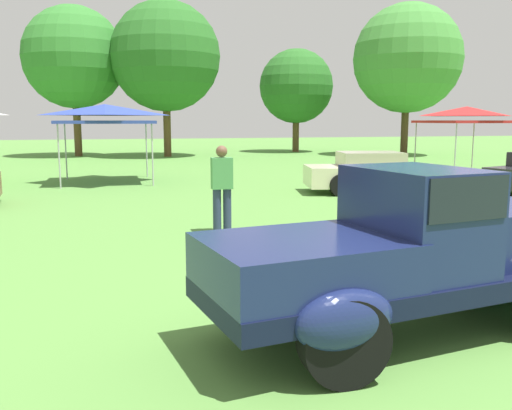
{
  "coord_description": "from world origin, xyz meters",
  "views": [
    {
      "loc": [
        -3.58,
        -5.32,
        2.17
      ],
      "look_at": [
        -1.44,
        2.76,
        0.88
      ],
      "focal_mm": 38.71,
      "sensor_mm": 36.0,
      "label": 1
    }
  ],
  "objects": [
    {
      "name": "ground_plane",
      "position": [
        0.0,
        0.0,
        0.0
      ],
      "size": [
        120.0,
        120.0,
        0.0
      ],
      "primitive_type": "plane",
      "color": "#568C3D"
    },
    {
      "name": "feature_pickup_truck",
      "position": [
        -0.69,
        -0.46,
        0.86
      ],
      "size": [
        4.4,
        2.31,
        1.7
      ],
      "color": "black",
      "rests_on": "ground_plane"
    },
    {
      "name": "show_car_cream",
      "position": [
        4.12,
        9.78,
        0.6
      ],
      "size": [
        4.4,
        2.46,
        1.22
      ],
      "color": "beige",
      "rests_on": "ground_plane"
    },
    {
      "name": "spectator_far_side",
      "position": [
        -1.51,
        5.05,
        0.91
      ],
      "size": [
        0.41,
        0.25,
        1.69
      ],
      "color": "#283351",
      "rests_on": "ground_plane"
    },
    {
      "name": "canopy_tent_center_field",
      "position": [
        -3.68,
        14.65,
        2.42
      ],
      "size": [
        3.25,
        3.25,
        2.71
      ],
      "color": "#B7B7BC",
      "rests_on": "ground_plane"
    },
    {
      "name": "canopy_tent_right_field",
      "position": [
        10.38,
        14.22,
        2.42
      ],
      "size": [
        3.13,
        3.13,
        2.71
      ],
      "color": "#B7B7BC",
      "rests_on": "ground_plane"
    },
    {
      "name": "treeline_mid_left",
      "position": [
        -5.39,
        29.72,
        5.8
      ],
      "size": [
        5.97,
        5.97,
        8.8
      ],
      "color": "brown",
      "rests_on": "ground_plane"
    },
    {
      "name": "treeline_center",
      "position": [
        -0.22,
        27.99,
        5.83
      ],
      "size": [
        6.39,
        6.39,
        9.03
      ],
      "color": "brown",
      "rests_on": "ground_plane"
    },
    {
      "name": "treeline_mid_right",
      "position": [
        8.79,
        30.73,
        4.41
      ],
      "size": [
        4.97,
        4.97,
        6.91
      ],
      "color": "brown",
      "rests_on": "ground_plane"
    },
    {
      "name": "treeline_far_right",
      "position": [
        14.02,
        25.39,
        5.83
      ],
      "size": [
        6.52,
        6.52,
        9.1
      ],
      "color": "#47331E",
      "rests_on": "ground_plane"
    }
  ]
}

